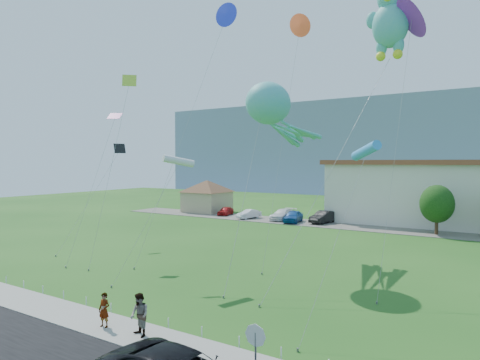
# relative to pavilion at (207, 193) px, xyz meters

# --- Properties ---
(ground) EXTENTS (160.00, 160.00, 0.00)m
(ground) POSITION_rel_pavilion_xyz_m (24.00, -38.00, -3.02)
(ground) COLOR #1D4D15
(ground) RESTS_ON ground
(sidewalk) EXTENTS (80.00, 2.50, 0.10)m
(sidewalk) POSITION_rel_pavilion_xyz_m (24.00, -40.75, -2.97)
(sidewalk) COLOR gray
(sidewalk) RESTS_ON ground
(parking_strip) EXTENTS (70.00, 6.00, 0.06)m
(parking_strip) POSITION_rel_pavilion_xyz_m (24.00, -3.00, -2.99)
(parking_strip) COLOR #59544C
(parking_strip) RESTS_ON ground
(hill_ridge) EXTENTS (160.00, 50.00, 25.00)m
(hill_ridge) POSITION_rel_pavilion_xyz_m (24.00, 82.00, 9.48)
(hill_ridge) COLOR slate
(hill_ridge) RESTS_ON ground
(pavilion) EXTENTS (9.20, 9.20, 5.00)m
(pavilion) POSITION_rel_pavilion_xyz_m (0.00, 0.00, 0.00)
(pavilion) COLOR tan
(pavilion) RESTS_ON ground
(stop_sign) EXTENTS (0.80, 0.07, 2.50)m
(stop_sign) POSITION_rel_pavilion_xyz_m (33.50, -42.21, -1.15)
(stop_sign) COLOR slate
(stop_sign) RESTS_ON ground
(rope_fence) EXTENTS (26.05, 0.05, 0.50)m
(rope_fence) POSITION_rel_pavilion_xyz_m (24.00, -39.30, -2.77)
(rope_fence) COLOR white
(rope_fence) RESTS_ON ground
(tree_near) EXTENTS (3.60, 3.60, 5.47)m
(tree_near) POSITION_rel_pavilion_xyz_m (34.00, -4.00, 0.36)
(tree_near) COLOR #3F2B19
(tree_near) RESTS_ON ground
(pedestrian_left) EXTENTS (0.65, 0.48, 1.63)m
(pedestrian_left) POSITION_rel_pavilion_xyz_m (24.49, -40.99, -2.11)
(pedestrian_left) COLOR gray
(pedestrian_left) RESTS_ON sidewalk
(pedestrian_right) EXTENTS (1.12, 0.98, 1.94)m
(pedestrian_right) POSITION_rel_pavilion_xyz_m (26.71, -40.88, -1.96)
(pedestrian_right) COLOR gray
(pedestrian_right) RESTS_ON sidewalk
(parked_car_red) EXTENTS (2.18, 3.87, 1.24)m
(parked_car_red) POSITION_rel_pavilion_xyz_m (5.01, -2.14, -2.34)
(parked_car_red) COLOR red
(parked_car_red) RESTS_ON parking_strip
(parked_car_silver) EXTENTS (2.35, 3.95, 1.23)m
(parked_car_silver) POSITION_rel_pavilion_xyz_m (9.91, -3.55, -2.35)
(parked_car_silver) COLOR silver
(parked_car_silver) RESTS_ON parking_strip
(parked_car_white) EXTENTS (2.24, 5.12, 1.47)m
(parked_car_white) POSITION_rel_pavilion_xyz_m (14.60, -2.38, -2.23)
(parked_car_white) COLOR silver
(parked_car_white) RESTS_ON parking_strip
(parked_car_blue) EXTENTS (2.54, 4.75, 1.54)m
(parked_car_blue) POSITION_rel_pavilion_xyz_m (16.80, -3.75, -2.20)
(parked_car_blue) COLOR #1C519B
(parked_car_blue) RESTS_ON parking_strip
(parked_car_black) EXTENTS (2.41, 4.92, 1.55)m
(parked_car_black) POSITION_rel_pavilion_xyz_m (20.37, -2.23, -2.19)
(parked_car_black) COLOR black
(parked_car_black) RESTS_ON parking_strip
(octopus_kite) EXTENTS (3.18, 14.67, 13.93)m
(octopus_kite) POSITION_rel_pavilion_xyz_m (25.14, -24.93, 8.69)
(octopus_kite) COLOR #45A8AD
(octopus_kite) RESTS_ON ground
(teddy_bear_kite) EXTENTS (5.60, 13.66, 20.92)m
(teddy_bear_kite) POSITION_rel_pavilion_xyz_m (33.00, -21.94, 15.26)
(teddy_bear_kite) COLOR #45A8AD
(teddy_bear_kite) RESTS_ON ground
(small_kite_blue) EXTENTS (2.83, 10.15, 21.62)m
(small_kite_blue) POSITION_rel_pavilion_xyz_m (19.13, -23.07, 17.30)
(small_kite_blue) COLOR #2434CE
(small_kite_blue) RESTS_ON ground
(small_kite_white) EXTENTS (2.32, 5.34, 8.43)m
(small_kite_white) POSITION_rel_pavilion_xyz_m (21.53, -32.14, 4.91)
(small_kite_white) COLOR silver
(small_kite_white) RESTS_ON ground
(small_kite_orange) EXTENTS (2.17, 9.61, 20.63)m
(small_kite_orange) POSITION_rel_pavilion_xyz_m (24.81, -19.80, 16.37)
(small_kite_orange) COLOR #FC551C
(small_kite_orange) RESTS_ON ground
(small_kite_pink) EXTENTS (1.67, 6.41, 12.32)m
(small_kite_pink) POSITION_rel_pavilion_xyz_m (11.83, -29.61, 7.47)
(small_kite_pink) COLOR #CB2D9C
(small_kite_pink) RESTS_ON ground
(small_kite_black) EXTENTS (1.74, 8.71, 9.72)m
(small_kite_black) POSITION_rel_pavilion_xyz_m (7.68, -25.60, 5.22)
(small_kite_black) COLOR black
(small_kite_black) RESTS_ON ground
(small_kite_yellow) EXTENTS (1.29, 4.80, 14.84)m
(small_kite_yellow) POSITION_rel_pavilion_xyz_m (14.87, -30.71, 9.57)
(small_kite_yellow) COLOR #AAD532
(small_kite_yellow) RESTS_ON ground
(small_kite_purple) EXTENTS (1.80, 8.84, 18.73)m
(small_kite_purple) POSITION_rel_pavilion_xyz_m (34.55, -22.59, 14.56)
(small_kite_purple) COLOR purple
(small_kite_purple) RESTS_ON ground
(small_kite_cyan) EXTENTS (1.50, 6.60, 8.93)m
(small_kite_cyan) POSITION_rel_pavilion_xyz_m (34.47, -32.96, 5.40)
(small_kite_cyan) COLOR #3192DE
(small_kite_cyan) RESTS_ON ground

